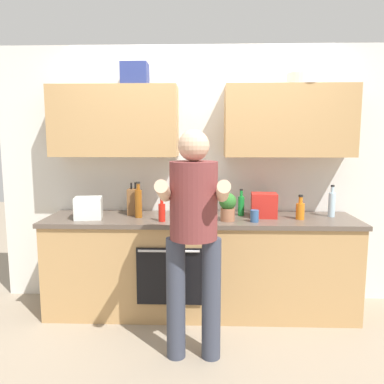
% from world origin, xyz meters
% --- Properties ---
extents(ground_plane, '(12.00, 12.00, 0.00)m').
position_xyz_m(ground_plane, '(0.00, 0.00, 0.00)').
color(ground_plane, gray).
extents(back_wall_unit, '(4.00, 0.39, 2.50)m').
position_xyz_m(back_wall_unit, '(0.00, 0.27, 1.50)').
color(back_wall_unit, silver).
rests_on(back_wall_unit, ground).
extents(counter, '(2.84, 0.67, 0.90)m').
position_xyz_m(counter, '(-0.00, -0.00, 0.45)').
color(counter, tan).
rests_on(counter, ground).
extents(person_standing, '(0.49, 0.45, 1.68)m').
position_xyz_m(person_standing, '(-0.04, -0.78, 1.00)').
color(person_standing, '#383D4C').
rests_on(person_standing, ground).
extents(bottle_soda, '(0.06, 0.06, 0.25)m').
position_xyz_m(bottle_soda, '(0.38, 0.11, 1.00)').
color(bottle_soda, '#198C33').
rests_on(bottle_soda, counter).
extents(bottle_syrup, '(0.07, 0.07, 0.33)m').
position_xyz_m(bottle_syrup, '(-0.57, -0.02, 1.04)').
color(bottle_syrup, '#8C4C14').
rests_on(bottle_syrup, counter).
extents(bottle_water, '(0.06, 0.06, 0.30)m').
position_xyz_m(bottle_water, '(1.21, 0.07, 1.02)').
color(bottle_water, silver).
rests_on(bottle_water, counter).
extents(bottle_juice, '(0.08, 0.08, 0.22)m').
position_xyz_m(bottle_juice, '(0.89, -0.05, 0.98)').
color(bottle_juice, orange).
rests_on(bottle_juice, counter).
extents(bottle_hotsauce, '(0.06, 0.06, 0.21)m').
position_xyz_m(bottle_hotsauce, '(-0.34, -0.17, 0.99)').
color(bottle_hotsauce, red).
rests_on(bottle_hotsauce, counter).
extents(cup_tea, '(0.07, 0.07, 0.10)m').
position_xyz_m(cup_tea, '(0.47, -0.17, 0.95)').
color(cup_tea, '#33598C').
rests_on(cup_tea, counter).
extents(mixing_bowl, '(0.21, 0.21, 0.08)m').
position_xyz_m(mixing_bowl, '(-0.16, 0.06, 0.94)').
color(mixing_bowl, silver).
rests_on(mixing_bowl, counter).
extents(knife_block, '(0.10, 0.14, 0.30)m').
position_xyz_m(knife_block, '(-0.64, 0.13, 1.02)').
color(knife_block, brown).
rests_on(knife_block, counter).
extents(potted_herb, '(0.15, 0.15, 0.25)m').
position_xyz_m(potted_herb, '(0.24, -0.13, 1.03)').
color(potted_herb, '#9E6647').
rests_on(potted_herb, counter).
extents(grocery_bag_produce, '(0.27, 0.24, 0.19)m').
position_xyz_m(grocery_bag_produce, '(-1.01, -0.08, 1.00)').
color(grocery_bag_produce, silver).
rests_on(grocery_bag_produce, counter).
extents(grocery_bag_crisps, '(0.24, 0.21, 0.22)m').
position_xyz_m(grocery_bag_crisps, '(0.58, 0.04, 1.01)').
color(grocery_bag_crisps, red).
rests_on(grocery_bag_crisps, counter).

